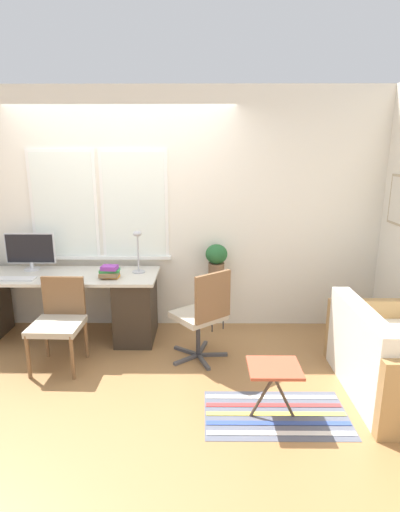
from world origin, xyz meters
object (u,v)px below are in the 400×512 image
(plant_stand, at_px, (216,285))
(potted_plant, at_px, (216,258))
(keyboard, at_px, (16,279))
(monitor, at_px, (30,250))
(couch_loveseat, at_px, (387,362))
(mouse, at_px, (44,278))
(book_stack, at_px, (110,272))
(desk_chair_wooden, at_px, (59,320))
(desk_lamp, at_px, (138,247))
(office_chair_swivel, at_px, (203,314))
(folding_stool, at_px, (274,371))

(plant_stand, relative_size, potted_plant, 1.76)
(keyboard, relative_size, plant_stand, 0.60)
(monitor, relative_size, couch_loveseat, 0.42)
(mouse, bearing_deg, potted_plant, 12.85)
(potted_plant, bearing_deg, book_stack, -162.70)
(keyboard, height_order, desk_chair_wooden, desk_chair_wooden)
(desk_lamp, distance_m, book_stack, 0.40)
(keyboard, height_order, plant_stand, keyboard)
(desk_lamp, bearing_deg, plant_stand, 9.57)
(keyboard, height_order, mouse, mouse)
(plant_stand, xyz_separation_m, potted_plant, (-0.00, -0.00, 0.32))
(desk_chair_wooden, xyz_separation_m, potted_plant, (1.52, 0.81, 0.39))
(desk_lamp, xyz_separation_m, office_chair_swivel, (0.70, -0.57, -0.53))
(desk_lamp, bearing_deg, desk_chair_wooden, -135.16)
(mouse, relative_size, desk_chair_wooden, 0.07)
(couch_loveseat, distance_m, plant_stand, 1.90)
(keyboard, bearing_deg, mouse, 1.64)
(book_stack, height_order, potted_plant, potted_plant)
(monitor, relative_size, desk_lamp, 1.18)
(couch_loveseat, bearing_deg, mouse, 75.27)
(potted_plant, bearing_deg, mouse, -167.15)
(keyboard, distance_m, desk_chair_wooden, 0.73)
(desk_lamp, bearing_deg, potted_plant, 9.57)
(monitor, bearing_deg, plant_stand, 1.56)
(monitor, bearing_deg, desk_lamp, -4.16)
(monitor, height_order, office_chair_swivel, monitor)
(book_stack, relative_size, folding_stool, 0.49)
(desk_chair_wooden, distance_m, folding_stool, 2.07)
(mouse, xyz_separation_m, plant_stand, (1.79, 0.41, -0.21))
(keyboard, relative_size, desk_chair_wooden, 0.46)
(plant_stand, bearing_deg, desk_lamp, -170.43)
(mouse, distance_m, desk_lamp, 1.01)
(potted_plant, bearing_deg, plant_stand, 45.00)
(keyboard, distance_m, couch_loveseat, 3.61)
(monitor, distance_m, couch_loveseat, 3.73)
(mouse, distance_m, couch_loveseat, 3.34)
(desk_chair_wooden, relative_size, couch_loveseat, 0.65)
(keyboard, xyz_separation_m, mouse, (0.28, 0.01, 0.01))
(book_stack, distance_m, couch_loveseat, 2.74)
(monitor, relative_size, plant_stand, 0.84)
(desk_chair_wooden, bearing_deg, monitor, 126.86)
(desk_chair_wooden, bearing_deg, keyboard, 146.13)
(desk_lamp, bearing_deg, couch_loveseat, -26.09)
(book_stack, bearing_deg, folding_stool, -39.79)
(desk_chair_wooden, bearing_deg, mouse, 125.62)
(desk_chair_wooden, xyz_separation_m, plant_stand, (1.52, 0.81, 0.08))
(mouse, bearing_deg, office_chair_swivel, -10.52)
(monitor, distance_m, desk_lamp, 1.21)
(keyboard, xyz_separation_m, folding_stool, (2.46, -1.19, -0.35))
(book_stack, bearing_deg, potted_plant, 17.30)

